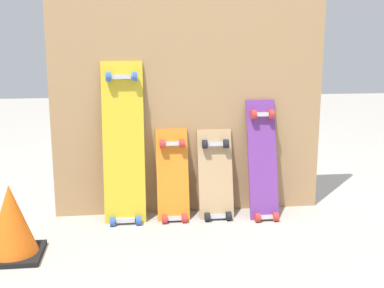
# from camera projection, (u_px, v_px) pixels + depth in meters

# --- Properties ---
(ground_plane) EXTENTS (12.00, 12.00, 0.00)m
(ground_plane) POSITION_uv_depth(u_px,v_px,m) (191.00, 214.00, 3.00)
(ground_plane) COLOR #B2AAA0
(plywood_wall_panel) EXTENTS (1.60, 0.04, 1.72)m
(plywood_wall_panel) POSITION_uv_depth(u_px,v_px,m) (189.00, 69.00, 2.88)
(plywood_wall_panel) COLOR tan
(plywood_wall_panel) RESTS_ON ground
(skateboard_yellow) EXTENTS (0.24, 0.22, 0.98)m
(skateboard_yellow) POSITION_uv_depth(u_px,v_px,m) (124.00, 149.00, 2.82)
(skateboard_yellow) COLOR gold
(skateboard_yellow) RESTS_ON ground
(skateboard_orange) EXTENTS (0.19, 0.21, 0.59)m
(skateboard_orange) POSITION_uv_depth(u_px,v_px,m) (173.00, 181.00, 2.89)
(skateboard_orange) COLOR orange
(skateboard_orange) RESTS_ON ground
(skateboard_natural) EXTENTS (0.20, 0.21, 0.58)m
(skateboard_natural) POSITION_uv_depth(u_px,v_px,m) (216.00, 180.00, 2.92)
(skateboard_natural) COLOR tan
(skateboard_natural) RESTS_ON ground
(skateboard_purple) EXTENTS (0.17, 0.26, 0.76)m
(skateboard_purple) POSITION_uv_depth(u_px,v_px,m) (263.00, 166.00, 2.92)
(skateboard_purple) COLOR #6B338C
(skateboard_purple) RESTS_ON ground
(traffic_cone) EXTENTS (0.27, 0.27, 0.36)m
(traffic_cone) POSITION_uv_depth(u_px,v_px,m) (11.00, 222.00, 2.38)
(traffic_cone) COLOR black
(traffic_cone) RESTS_ON ground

